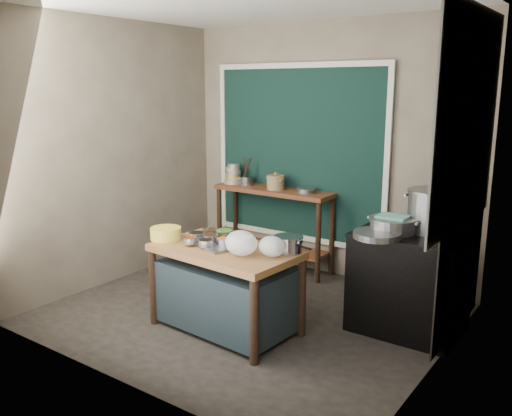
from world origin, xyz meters
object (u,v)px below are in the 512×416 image
Objects in this scene: condiment_tray at (217,243)px; saucepan at (288,244)px; stove_block at (409,284)px; stock_pot at (434,211)px; back_counter at (273,228)px; ceramic_crock at (276,183)px; steamer at (392,225)px; prep_table at (226,289)px; utensil_cup at (246,181)px; yellow_basin at (166,233)px.

saucepan is at bearing 13.98° from condiment_tray.
stove_block reaches higher than condiment_tray.
stock_pot is (1.55, 1.03, 0.30)m from condiment_tray.
back_counter is 6.78× the size of ceramic_crock.
prep_table is at bearing -144.02° from steamer.
stock_pot is at bearing 57.40° from saucepan.
ceramic_crock reaches higher than steamer.
ceramic_crock is 0.52× the size of steamer.
back_counter is at bearing 141.39° from saucepan.
back_counter is 8.60× the size of utensil_cup.
stove_block is 2.20m from yellow_basin.
prep_table is at bearing -59.02° from utensil_cup.
back_counter is 1.69m from condiment_tray.
stove_block reaches higher than prep_table.
ceramic_crock reaches higher than back_counter.
stock_pot reaches higher than steamer.
steamer is (1.71, -0.78, -0.08)m from ceramic_crock.
utensil_cup is at bearing 124.89° from prep_table.
back_counter is 2.18m from stock_pot.
prep_table is at bearing -70.06° from back_counter.
utensil_cup is at bearing 118.26° from condiment_tray.
back_counter is at bearing 145.38° from ceramic_crock.
prep_table is 1.39× the size of stove_block.
utensil_cup reaches higher than back_counter.
saucepan is 0.62× the size of steamer.
saucepan is 0.91m from steamer.
back_counter is 2.77× the size of condiment_tray.
yellow_basin is (-0.01, -1.75, 0.33)m from back_counter.
yellow_basin is at bearing -90.37° from back_counter.
yellow_basin is (-0.61, -0.09, 0.43)m from prep_table.
utensil_cup reaches higher than steamer.
utensil_cup is 0.36× the size of stock_pot.
prep_table is 2.04m from utensil_cup.
ceramic_crock is at bearing -34.62° from back_counter.
stock_pot is at bearing 29.97° from yellow_basin.
prep_table is at bearing -143.34° from saucepan.
saucepan is at bearing -136.03° from steamer.
back_counter reaches higher than saucepan.
yellow_basin reaches higher than stove_block.
steamer is (-0.27, -0.24, -0.12)m from stock_pot.
saucepan is at bearing -138.16° from stove_block.
ceramic_crock is at bearing 164.65° from stock_pot.
steamer is at bearing 31.40° from condiment_tray.
prep_table is at bearing -71.15° from ceramic_crock.
stove_block is 4.21× the size of ceramic_crock.
utensil_cup is at bearing 162.21° from stove_block.
saucepan is 2.09m from utensil_cup.
saucepan is at bearing 26.62° from prep_table.
prep_table is 0.70m from saucepan.
back_counter reaches higher than yellow_basin.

